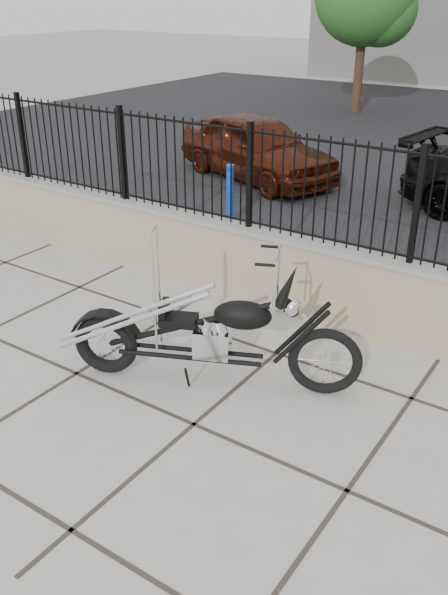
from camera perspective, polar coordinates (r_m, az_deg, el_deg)
ground_plane at (r=5.82m, az=-2.75°, el=-11.43°), size 90.00×90.00×0.00m
retaining_wall at (r=7.44m, az=8.72°, el=1.46°), size 14.00×0.36×0.96m
iron_fence at (r=7.06m, az=9.32°, el=9.45°), size 14.00×0.08×1.20m
chopper_motorcycle at (r=5.97m, az=-1.61°, el=-1.05°), size 2.69×1.55×1.64m
car_red at (r=13.21m, az=2.98°, el=13.46°), size 4.13×2.76×1.31m
bollard_a at (r=10.48m, az=0.55°, el=9.26°), size 0.14×0.14×1.01m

